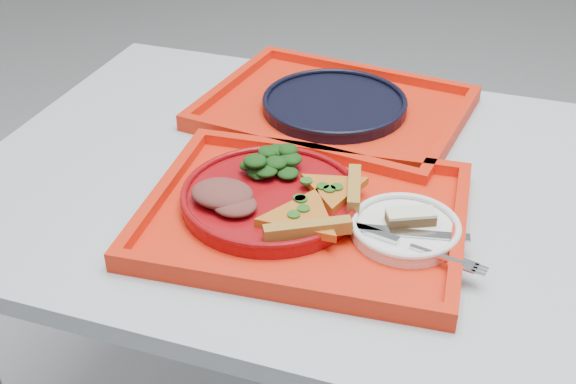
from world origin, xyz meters
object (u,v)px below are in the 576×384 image
(tray_far, at_px, (334,112))
(dessert_bar, at_px, (411,217))
(tray_main, at_px, (304,218))
(dinner_plate, at_px, (271,199))
(navy_plate, at_px, (334,105))

(tray_far, bearing_deg, dessert_bar, -51.17)
(tray_far, height_order, dessert_bar, dessert_bar)
(tray_main, height_order, dessert_bar, dessert_bar)
(tray_far, distance_m, dinner_plate, 0.32)
(tray_far, bearing_deg, navy_plate, 0.00)
(tray_main, distance_m, tray_far, 0.34)
(dessert_bar, bearing_deg, navy_plate, 96.04)
(tray_far, height_order, dinner_plate, dinner_plate)
(dinner_plate, bearing_deg, tray_main, -10.30)
(dinner_plate, height_order, navy_plate, dinner_plate)
(dinner_plate, distance_m, dessert_bar, 0.20)
(tray_far, relative_size, dinner_plate, 1.73)
(dinner_plate, distance_m, navy_plate, 0.32)
(tray_main, bearing_deg, navy_plate, 94.13)
(tray_main, xyz_separation_m, dinner_plate, (-0.05, 0.01, 0.02))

